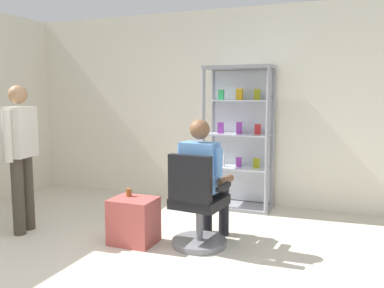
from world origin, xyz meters
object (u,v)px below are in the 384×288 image
object	(u,v)px
office_chair	(197,209)
storage_crate	(134,221)
seated_shopkeeper	(204,175)
tea_glass	(129,193)
standing_customer	(21,149)
display_cabinet_main	(240,137)

from	to	relation	value
office_chair	storage_crate	world-z (taller)	office_chair
seated_shopkeeper	tea_glass	size ratio (longest dim) A/B	15.94
office_chair	storage_crate	xyz separation A→B (m)	(-0.65, -0.13, -0.16)
office_chair	seated_shopkeeper	world-z (taller)	seated_shopkeeper
standing_customer	seated_shopkeeper	bearing A→B (deg)	12.32
tea_glass	standing_customer	distance (m)	1.32
tea_glass	seated_shopkeeper	bearing A→B (deg)	16.62
display_cabinet_main	office_chair	world-z (taller)	display_cabinet_main
storage_crate	seated_shopkeeper	bearing A→B (deg)	23.36
standing_customer	tea_glass	bearing A→B (deg)	9.60
display_cabinet_main	seated_shopkeeper	distance (m)	1.46
tea_glass	storage_crate	bearing A→B (deg)	-35.27
tea_glass	display_cabinet_main	bearing A→B (deg)	65.83
seated_shopkeeper	tea_glass	bearing A→B (deg)	-163.38
display_cabinet_main	seated_shopkeeper	bearing A→B (deg)	-89.67
tea_glass	standing_customer	world-z (taller)	standing_customer
display_cabinet_main	storage_crate	size ratio (longest dim) A/B	4.03
office_chair	tea_glass	bearing A→B (deg)	-175.11
storage_crate	tea_glass	size ratio (longest dim) A/B	5.82
storage_crate	tea_glass	bearing A→B (deg)	144.73
display_cabinet_main	seated_shopkeeper	size ratio (longest dim) A/B	1.47
standing_customer	display_cabinet_main	bearing A→B (deg)	43.48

